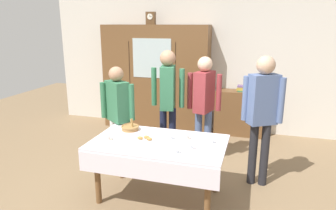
{
  "coord_description": "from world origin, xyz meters",
  "views": [
    {
      "loc": [
        1.09,
        -3.48,
        2.13
      ],
      "look_at": [
        0.0,
        0.2,
        1.1
      ],
      "focal_mm": 32.76,
      "sensor_mm": 36.0,
      "label": 1
    }
  ],
  "objects": [
    {
      "name": "spoon_far_right",
      "position": [
        -0.39,
        -0.23,
        0.75
      ],
      "size": [
        0.12,
        0.02,
        0.01
      ],
      "color": "silver",
      "rests_on": "dining_table"
    },
    {
      "name": "person_near_right_end",
      "position": [
        0.33,
        1.0,
        1.01
      ],
      "size": [
        0.52,
        0.4,
        1.66
      ],
      "color": "slate",
      "rests_on": "ground"
    },
    {
      "name": "pastry_plate",
      "position": [
        -0.17,
        -0.23,
        0.76
      ],
      "size": [
        0.28,
        0.28,
        0.05
      ],
      "color": "white",
      "rests_on": "dining_table"
    },
    {
      "name": "dining_table",
      "position": [
        0.0,
        -0.23,
        0.64
      ],
      "size": [
        1.61,
        0.95,
        0.75
      ],
      "color": "brown",
      "rests_on": "ground"
    },
    {
      "name": "tea_cup_far_right",
      "position": [
        0.62,
        -0.08,
        0.78
      ],
      "size": [
        0.13,
        0.13,
        0.06
      ],
      "color": "white",
      "rests_on": "dining_table"
    },
    {
      "name": "tea_cup_mid_left",
      "position": [
        0.3,
        -0.04,
        0.78
      ],
      "size": [
        0.13,
        0.13,
        0.06
      ],
      "color": "white",
      "rests_on": "dining_table"
    },
    {
      "name": "spoon_mid_left",
      "position": [
        0.13,
        -0.29,
        0.75
      ],
      "size": [
        0.12,
        0.02,
        0.01
      ],
      "color": "silver",
      "rests_on": "dining_table"
    },
    {
      "name": "tea_cup_mid_right",
      "position": [
        -0.61,
        -0.34,
        0.78
      ],
      "size": [
        0.13,
        0.13,
        0.06
      ],
      "color": "white",
      "rests_on": "dining_table"
    },
    {
      "name": "tea_cup_near_right",
      "position": [
        0.28,
        -0.48,
        0.78
      ],
      "size": [
        0.13,
        0.13,
        0.06
      ],
      "color": "white",
      "rests_on": "dining_table"
    },
    {
      "name": "tea_cup_far_left",
      "position": [
        0.41,
        -0.32,
        0.78
      ],
      "size": [
        0.13,
        0.13,
        0.06
      ],
      "color": "white",
      "rests_on": "dining_table"
    },
    {
      "name": "person_beside_shelf",
      "position": [
        1.18,
        0.5,
        1.07
      ],
      "size": [
        0.52,
        0.36,
        1.74
      ],
      "color": "#232328",
      "rests_on": "ground"
    },
    {
      "name": "person_by_cabinet",
      "position": [
        -0.2,
        0.87,
        1.07
      ],
      "size": [
        0.52,
        0.39,
        1.75
      ],
      "color": "#191E38",
      "rests_on": "ground"
    },
    {
      "name": "bread_basket",
      "position": [
        -0.49,
        0.07,
        0.79
      ],
      "size": [
        0.24,
        0.24,
        0.16
      ],
      "color": "#9E7542",
      "rests_on": "dining_table"
    },
    {
      "name": "ground_plane",
      "position": [
        0.0,
        0.0,
        0.0
      ],
      "size": [
        12.0,
        12.0,
        0.0
      ],
      "primitive_type": "plane",
      "color": "#846B4C",
      "rests_on": "ground"
    },
    {
      "name": "wall_cabinet",
      "position": [
        -0.9,
        2.35,
        1.05
      ],
      "size": [
        2.15,
        0.46,
        2.1
      ],
      "color": "brown",
      "rests_on": "ground"
    },
    {
      "name": "book_stack",
      "position": [
        0.79,
        2.41,
        0.93
      ],
      "size": [
        0.15,
        0.22,
        0.11
      ],
      "color": "#3D754C",
      "rests_on": "bookshelf_low"
    },
    {
      "name": "bookshelf_low",
      "position": [
        0.79,
        2.41,
        0.44
      ],
      "size": [
        0.93,
        0.35,
        0.87
      ],
      "color": "brown",
      "rests_on": "ground"
    },
    {
      "name": "mantel_clock",
      "position": [
        -0.99,
        2.35,
        2.22
      ],
      "size": [
        0.18,
        0.11,
        0.24
      ],
      "color": "brown",
      "rests_on": "wall_cabinet"
    },
    {
      "name": "tea_cup_center",
      "position": [
        0.11,
        -0.1,
        0.78
      ],
      "size": [
        0.13,
        0.13,
        0.06
      ],
      "color": "white",
      "rests_on": "dining_table"
    },
    {
      "name": "person_behind_table_left",
      "position": [
        -0.8,
        0.37,
        0.93
      ],
      "size": [
        0.52,
        0.37,
        1.55
      ],
      "color": "silver",
      "rests_on": "ground"
    },
    {
      "name": "back_wall",
      "position": [
        0.0,
        2.65,
        1.35
      ],
      "size": [
        6.4,
        0.1,
        2.7
      ],
      "primitive_type": "cube",
      "color": "silver",
      "rests_on": "ground"
    }
  ]
}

